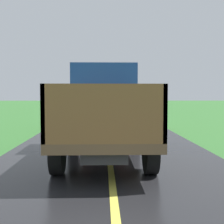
% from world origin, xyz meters
% --- Properties ---
extents(banana_truck_near, '(2.38, 5.82, 2.80)m').
position_xyz_m(banana_truck_near, '(-0.17, 12.29, 1.47)').
color(banana_truck_near, '#2D2D30').
rests_on(banana_truck_near, road_surface).
extents(banana_truck_far, '(2.38, 5.81, 2.80)m').
position_xyz_m(banana_truck_far, '(-0.09, 21.62, 1.47)').
color(banana_truck_far, '#2D2D30').
rests_on(banana_truck_far, road_surface).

